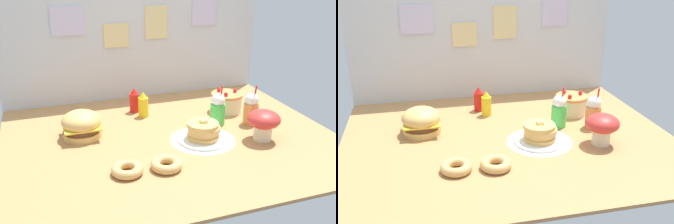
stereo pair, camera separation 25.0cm
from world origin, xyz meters
The scene contains 13 objects.
ground_plane centered at (0.00, 0.00, -0.01)m, with size 2.11×1.72×0.02m, color #B27F4C.
back_wall centered at (0.00, 0.85, 0.44)m, with size 2.11×0.04×0.86m.
doily_mat centered at (0.18, -0.11, 0.00)m, with size 0.42×0.42×0.00m, color white.
burger centered at (-0.54, 0.19, 0.09)m, with size 0.25×0.25×0.18m.
pancake_stack centered at (0.18, -0.11, 0.06)m, with size 0.32×0.32×0.14m.
layer_cake centered at (0.55, 0.30, 0.07)m, with size 0.24×0.24×0.17m.
ketchup_bottle centered at (-0.11, 0.52, 0.09)m, with size 0.07×0.07×0.19m.
mustard_bottle centered at (-0.07, 0.41, 0.09)m, with size 0.07×0.07×0.19m.
cream_soda_cup centered at (0.38, 0.10, 0.11)m, with size 0.10×0.10×0.28m.
orange_float_cup centered at (0.60, 0.03, 0.11)m, with size 0.10×0.10×0.28m.
donut_pink_glaze centered at (-0.38, -0.36, 0.03)m, with size 0.18×0.18×0.05m.
donut_chocolate centered at (-0.16, -0.37, 0.03)m, with size 0.18×0.18×0.05m.
mushroom_stool centered at (0.54, -0.23, 0.12)m, with size 0.21×0.21×0.20m.
Camera 2 is at (-0.53, -2.22, 1.09)m, focal length 41.54 mm.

